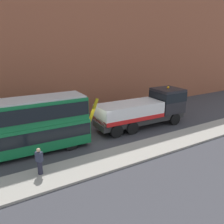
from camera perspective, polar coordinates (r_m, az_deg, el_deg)
The scene contains 6 objects.
ground_plane at distance 20.47m, azimuth -4.89°, elevation -6.22°, with size 120.00×120.00×0.00m, color #38383D.
near_kerb at distance 17.13m, azimuth 1.54°, elevation -10.71°, with size 60.00×2.80×0.15m, color gray.
building_facade at distance 25.43m, azimuth -12.89°, elevation 16.60°, with size 60.00×1.50×16.00m.
recovery_tow_truck at distance 22.80m, azimuth 7.92°, elevation 0.80°, with size 10.19×2.97×3.67m.
double_decker_bus at distance 17.99m, azimuth -23.04°, elevation -3.25°, with size 11.12×2.95×4.06m.
pedestrian_onlooker at distance 15.28m, azimuth -16.98°, elevation -11.27°, with size 0.44×0.48×1.71m.
Camera 1 is at (-8.29, -16.93, 7.99)m, focal length 38.18 mm.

